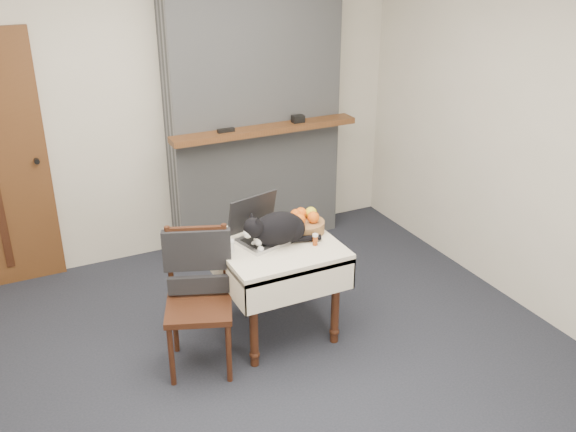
# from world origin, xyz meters

# --- Properties ---
(ground) EXTENTS (4.50, 4.50, 0.00)m
(ground) POSITION_xyz_m (0.00, 0.00, 0.00)
(ground) COLOR black
(ground) RESTS_ON ground
(room_shell) EXTENTS (4.52, 4.01, 2.61)m
(room_shell) POSITION_xyz_m (0.00, 0.46, 1.76)
(room_shell) COLOR beige
(room_shell) RESTS_ON ground
(chimney) EXTENTS (1.62, 0.48, 2.60)m
(chimney) POSITION_xyz_m (0.90, 1.85, 1.30)
(chimney) COLOR gray
(chimney) RESTS_ON ground
(side_table) EXTENTS (0.78, 0.78, 0.70)m
(side_table) POSITION_xyz_m (0.43, 0.41, 0.59)
(side_table) COLOR #361F0E
(side_table) RESTS_ON ground
(laptop) EXTENTS (0.45, 0.41, 0.29)m
(laptop) POSITION_xyz_m (0.37, 0.51, 0.77)
(laptop) COLOR #B7B7BC
(laptop) RESTS_ON side_table
(cat) EXTENTS (0.54, 0.24, 0.26)m
(cat) POSITION_xyz_m (0.43, 0.38, 0.81)
(cat) COLOR black
(cat) RESTS_ON side_table
(cream_jar) EXTENTS (0.07, 0.07, 0.08)m
(cream_jar) POSITION_xyz_m (0.10, 0.42, 0.74)
(cream_jar) COLOR silver
(cream_jar) RESTS_ON side_table
(pill_bottle) EXTENTS (0.04, 0.04, 0.08)m
(pill_bottle) POSITION_xyz_m (0.65, 0.26, 0.74)
(pill_bottle) COLOR #973D12
(pill_bottle) RESTS_ON side_table
(fruit_basket) EXTENTS (0.28, 0.28, 0.16)m
(fruit_basket) POSITION_xyz_m (0.68, 0.48, 0.76)
(fruit_basket) COLOR #A06940
(fruit_basket) RESTS_ON side_table
(desk_clutter) EXTENTS (0.14, 0.06, 0.01)m
(desk_clutter) POSITION_xyz_m (0.61, 0.46, 0.70)
(desk_clutter) COLOR black
(desk_clutter) RESTS_ON side_table
(chair) EXTENTS (0.54, 0.53, 0.93)m
(chair) POSITION_xyz_m (-0.15, 0.34, 0.59)
(chair) COLOR #361F0E
(chair) RESTS_ON ground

